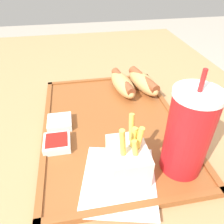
% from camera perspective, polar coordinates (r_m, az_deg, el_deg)
% --- Properties ---
extents(dining_table, '(1.41, 0.89, 0.76)m').
position_cam_1_polar(dining_table, '(0.84, -1.48, -21.74)').
color(dining_table, '#B27F51').
rests_on(dining_table, ground_plane).
extents(food_tray, '(0.44, 0.31, 0.01)m').
position_cam_1_polar(food_tray, '(0.52, -0.00, -3.11)').
color(food_tray, brown).
rests_on(food_tray, dining_table).
extents(paper_napkin, '(0.17, 0.16, 0.00)m').
position_cam_1_polar(paper_napkin, '(0.40, 1.86, -17.15)').
color(paper_napkin, white).
rests_on(paper_napkin, food_tray).
extents(soda_cup, '(0.08, 0.08, 0.20)m').
position_cam_1_polar(soda_cup, '(0.38, 19.28, -5.22)').
color(soda_cup, red).
rests_on(soda_cup, food_tray).
extents(hot_dog_far, '(0.15, 0.08, 0.05)m').
position_cam_1_polar(hot_dog_far, '(0.64, 8.15, 7.87)').
color(hot_dog_far, tan).
rests_on(hot_dog_far, food_tray).
extents(hot_dog_near, '(0.15, 0.07, 0.05)m').
position_cam_1_polar(hot_dog_near, '(0.62, 2.80, 7.44)').
color(hot_dog_near, tan).
rests_on(hot_dog_near, food_tray).
extents(fries_carton, '(0.08, 0.06, 0.11)m').
position_cam_1_polar(fries_carton, '(0.39, 4.20, -12.21)').
color(fries_carton, silver).
rests_on(fries_carton, food_tray).
extents(sauce_cup_mayo, '(0.05, 0.05, 0.02)m').
position_cam_1_polar(sauce_cup_mayo, '(0.51, -13.52, -2.58)').
color(sauce_cup_mayo, silver).
rests_on(sauce_cup_mayo, food_tray).
extents(sauce_cup_ketchup, '(0.05, 0.05, 0.02)m').
position_cam_1_polar(sauce_cup_ketchup, '(0.46, -14.16, -7.77)').
color(sauce_cup_ketchup, silver).
rests_on(sauce_cup_ketchup, food_tray).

